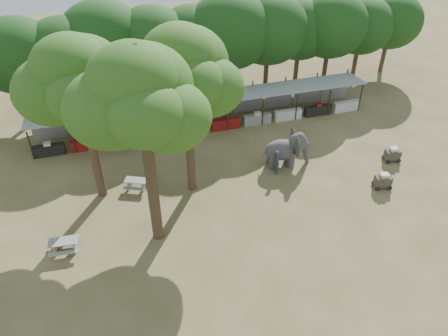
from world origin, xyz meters
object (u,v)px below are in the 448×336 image
object	(u,v)px
yard_tree_back	(183,72)
handler	(277,162)
yard_tree_center	(138,99)
cart_back	(393,154)
yard_tree_left	(77,82)
picnic_table_far	(136,183)
cart_front	(383,181)
elephant	(287,149)
picnic_table_near	(64,244)

from	to	relation	value
yard_tree_back	handler	xyz separation A→B (m)	(6.36, -0.17, -7.60)
yard_tree_center	cart_back	distance (m)	20.35
yard_tree_left	picnic_table_far	xyz separation A→B (m)	(2.45, -0.21, -7.71)
handler	picnic_table_far	bearing A→B (deg)	93.06
yard_tree_left	yard_tree_back	world-z (taller)	yard_tree_back
yard_tree_back	cart_front	world-z (taller)	yard_tree_back
handler	picnic_table_far	world-z (taller)	handler
elephant	picnic_table_near	xyz separation A→B (m)	(-15.70, -4.52, -0.78)
picnic_table_far	elephant	bearing A→B (deg)	23.11
yard_tree_left	yard_tree_back	xyz separation A→B (m)	(6.00, -1.00, 0.34)
yard_tree_left	yard_tree_center	distance (m)	5.92
elephant	cart_front	world-z (taller)	elephant
yard_tree_back	picnic_table_near	size ratio (longest dim) A/B	6.40
handler	cart_front	size ratio (longest dim) A/B	1.43
yard_tree_left	yard_tree_back	size ratio (longest dim) A/B	0.97
yard_tree_center	cart_front	size ratio (longest dim) A/B	9.12
picnic_table_near	cart_front	bearing A→B (deg)	5.03
yard_tree_left	picnic_table_far	distance (m)	8.09
yard_tree_back	handler	world-z (taller)	yard_tree_back
yard_tree_left	picnic_table_near	size ratio (longest dim) A/B	6.21
picnic_table_far	cart_front	distance (m)	16.94
picnic_table_far	cart_back	xyz separation A→B (m)	(18.77, -1.96, 0.08)
handler	picnic_table_near	distance (m)	15.08
elephant	cart_back	bearing A→B (deg)	-4.18
handler	picnic_table_near	xyz separation A→B (m)	(-14.61, -3.70, -0.40)
yard_tree_left	elephant	size ratio (longest dim) A/B	3.12
yard_tree_left	yard_tree_back	bearing A→B (deg)	-9.46
yard_tree_back	picnic_table_near	xyz separation A→B (m)	(-8.26, -3.87, -8.00)
yard_tree_back	picnic_table_near	world-z (taller)	yard_tree_back
cart_front	picnic_table_far	bearing A→B (deg)	174.73
yard_tree_back	handler	distance (m)	9.91
yard_tree_center	cart_back	xyz separation A→B (m)	(18.21, 2.84, -8.63)
picnic_table_near	cart_back	bearing A→B (deg)	11.33
yard_tree_center	elephant	world-z (taller)	yard_tree_center
handler	cart_back	world-z (taller)	handler
elephant	cart_back	xyz separation A→B (m)	(7.77, -1.82, -0.75)
elephant	picnic_table_far	world-z (taller)	elephant
yard_tree_back	picnic_table_far	distance (m)	8.83
yard_tree_center	yard_tree_back	distance (m)	5.04
handler	cart_front	world-z (taller)	handler
elephant	yard_tree_back	bearing A→B (deg)	-165.95
picnic_table_near	picnic_table_far	bearing A→B (deg)	49.50
picnic_table_near	yard_tree_back	bearing A→B (deg)	29.86
picnic_table_far	handler	bearing A→B (deg)	18.28
elephant	handler	world-z (taller)	elephant
elephant	cart_front	bearing A→B (deg)	-30.76
cart_front	yard_tree_center	bearing A→B (deg)	-168.80
yard_tree_back	cart_front	bearing A→B (deg)	-16.46
elephant	cart_back	world-z (taller)	elephant
yard_tree_center	picnic_table_far	size ratio (longest dim) A/B	6.24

